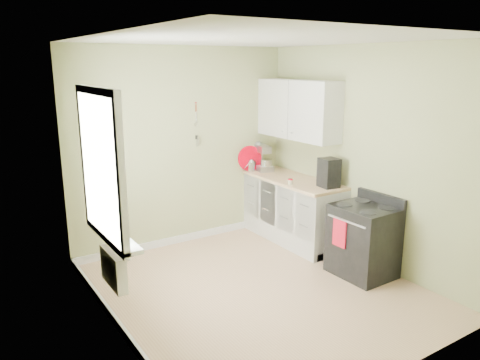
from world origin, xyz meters
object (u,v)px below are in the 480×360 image
stand_mixer (263,159)px  coffee_maker (329,174)px  stove (363,240)px  kettle (251,165)px

stand_mixer → coffee_maker: 1.27m
stove → stand_mixer: size_ratio=2.28×
stove → stand_mixer: stand_mixer is taller
kettle → stove: bearing=-83.6°
kettle → coffee_maker: (0.32, -1.30, 0.09)m
stove → coffee_maker: (0.09, 0.73, 0.66)m
stove → kettle: bearing=96.4°
stove → kettle: (-0.23, 2.02, 0.57)m
stove → coffee_maker: coffee_maker is taller
stove → stand_mixer: bearing=91.3°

